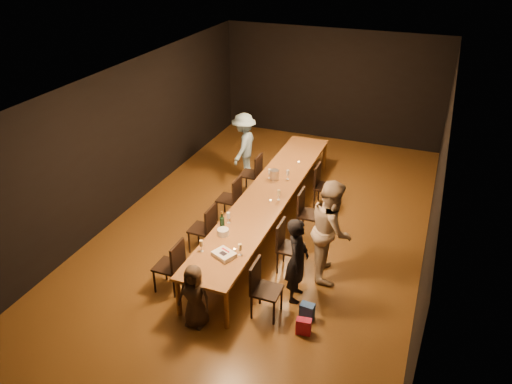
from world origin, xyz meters
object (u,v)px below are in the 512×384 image
(chair_right_0, at_px, (267,290))
(woman_tan, at_px, (331,229))
(man_blue, at_px, (244,146))
(child, at_px, (194,296))
(chair_right_3, at_px, (325,187))
(chair_left_0, at_px, (168,265))
(table, at_px, (268,195))
(chair_left_2, at_px, (229,198))
(chair_left_3, at_px, (251,174))
(champagne_bottle, at_px, (222,220))
(birthday_cake, at_px, (224,254))
(chair_right_2, at_px, (310,214))
(woman_birthday, at_px, (297,260))
(plate_stack, at_px, (223,232))
(chair_right_1, at_px, (291,248))
(chair_left_1, at_px, (202,228))
(ice_bucket, at_px, (274,175))

(chair_right_0, bearing_deg, woman_tan, 154.89)
(man_blue, bearing_deg, child, 11.01)
(chair_right_3, bearing_deg, chair_left_0, -25.28)
(table, distance_m, child, 2.99)
(chair_right_0, xyz_separation_m, chair_left_2, (-1.70, 2.40, 0.00))
(chair_left_3, height_order, man_blue, man_blue)
(man_blue, distance_m, child, 5.06)
(chair_left_0, height_order, champagne_bottle, champagne_bottle)
(chair_right_0, relative_size, birthday_cake, 2.28)
(chair_left_2, bearing_deg, chair_right_2, -90.00)
(woman_birthday, relative_size, plate_stack, 7.42)
(chair_left_2, bearing_deg, man_blue, 13.23)
(man_blue, bearing_deg, chair_right_1, 31.57)
(chair_left_1, xyz_separation_m, woman_birthday, (2.00, -0.66, 0.27))
(chair_right_0, relative_size, chair_right_2, 1.00)
(champagne_bottle, bearing_deg, chair_left_3, 101.72)
(chair_left_1, xyz_separation_m, chair_left_3, (0.00, 2.40, 0.00))
(chair_right_0, bearing_deg, chair_left_3, -154.72)
(table, height_order, chair_right_2, chair_right_2)
(man_blue, xyz_separation_m, ice_bucket, (1.21, -1.31, 0.07))
(birthday_cake, bearing_deg, chair_right_2, 94.55)
(woman_birthday, bearing_deg, champagne_bottle, 67.46)
(champagne_bottle, bearing_deg, chair_left_0, -121.94)
(birthday_cake, height_order, ice_bucket, ice_bucket)
(birthday_cake, bearing_deg, ice_bucket, 117.33)
(chair_right_0, relative_size, chair_left_0, 1.00)
(chair_left_1, bearing_deg, champagne_bottle, -118.22)
(champagne_bottle, bearing_deg, child, -81.70)
(chair_right_0, relative_size, man_blue, 0.60)
(woman_birthday, distance_m, birthday_cake, 1.15)
(champagne_bottle, bearing_deg, chair_left_1, 151.78)
(woman_birthday, height_order, birthday_cake, woman_birthday)
(table, bearing_deg, chair_right_1, -54.69)
(woman_birthday, relative_size, man_blue, 0.94)
(chair_right_1, distance_m, chair_left_0, 2.08)
(champagne_bottle, bearing_deg, plate_stack, -61.31)
(chair_left_2, xyz_separation_m, chair_left_3, (0.00, 1.20, 0.00))
(man_blue, bearing_deg, birthday_cake, 15.23)
(chair_left_3, relative_size, plate_stack, 4.72)
(chair_left_0, xyz_separation_m, plate_stack, (0.64, 0.75, 0.34))
(chair_right_3, relative_size, woman_tan, 0.52)
(chair_left_3, bearing_deg, chair_left_1, -180.00)
(chair_right_2, height_order, ice_bucket, ice_bucket)
(chair_left_0, bearing_deg, man_blue, 5.96)
(chair_left_1, height_order, chair_left_3, same)
(chair_left_3, relative_size, child, 0.89)
(chair_right_3, bearing_deg, woman_tan, 15.78)
(table, height_order, chair_right_3, chair_right_3)
(chair_right_3, bearing_deg, champagne_bottle, -22.88)
(chair_right_2, distance_m, champagne_bottle, 1.94)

